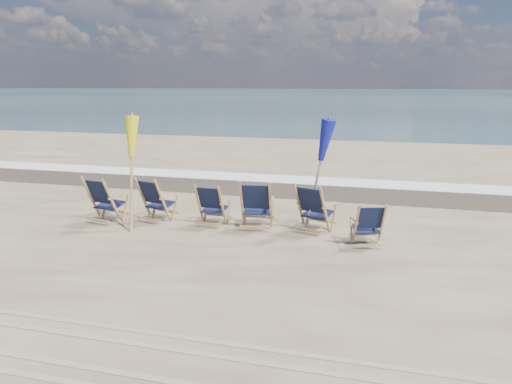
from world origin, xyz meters
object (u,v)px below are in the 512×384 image
beach_chair_1 (162,201)px  beach_chair_2 (222,206)px  umbrella_blue (317,144)px  beach_chair_4 (324,210)px  beach_chair_0 (111,201)px  beach_chair_3 (270,206)px  beach_chair_5 (383,225)px  umbrella_yellow (129,142)px

beach_chair_1 → beach_chair_2: bearing=-161.4°
beach_chair_2 → umbrella_blue: 2.45m
beach_chair_2 → beach_chair_4: (2.22, 0.00, 0.05)m
umbrella_blue → beach_chair_0: bearing=-171.9°
beach_chair_0 → beach_chair_4: 4.64m
beach_chair_1 → umbrella_blue: (3.38, 0.25, 1.35)m
beach_chair_0 → beach_chair_3: bearing=-159.6°
beach_chair_0 → beach_chair_1: beach_chair_0 is taller
beach_chair_4 → beach_chair_1: bearing=21.1°
beach_chair_1 → beach_chair_3: size_ratio=0.95×
beach_chair_4 → umbrella_blue: (-0.20, 0.16, 1.33)m
beach_chair_5 → umbrella_yellow: size_ratio=0.37×
beach_chair_0 → beach_chair_5: bearing=-168.0°
umbrella_yellow → beach_chair_0: bearing=167.4°
beach_chair_1 → beach_chair_2: (1.36, 0.09, -0.04)m
beach_chair_5 → beach_chair_1: bearing=-22.9°
beach_chair_0 → beach_chair_2: size_ratio=1.12×
beach_chair_1 → umbrella_blue: bearing=-160.9°
beach_chair_1 → beach_chair_4: (3.58, 0.09, 0.02)m
beach_chair_2 → umbrella_blue: (2.01, 0.16, 1.39)m
beach_chair_0 → beach_chair_3: beach_chair_3 is taller
umbrella_blue → umbrella_yellow: bearing=-168.7°
beach_chair_3 → beach_chair_4: 1.15m
beach_chair_2 → umbrella_yellow: umbrella_yellow is taller
beach_chair_0 → umbrella_yellow: bearing=179.2°
beach_chair_1 → beach_chair_2: beach_chair_1 is taller
beach_chair_3 → umbrella_blue: (0.95, 0.10, 1.32)m
umbrella_blue → beach_chair_1: bearing=-175.8°
beach_chair_2 → beach_chair_4: 2.22m
beach_chair_0 → umbrella_yellow: 1.47m
beach_chair_2 → umbrella_blue: size_ratio=0.40×
beach_chair_4 → beach_chair_5: size_ratio=1.19×
beach_chair_2 → beach_chair_5: 3.42m
beach_chair_1 → beach_chair_3: 2.44m
beach_chair_4 → umbrella_blue: size_ratio=0.45×
beach_chair_1 → umbrella_yellow: size_ratio=0.43×
beach_chair_2 → beach_chair_4: size_ratio=0.90×
beach_chair_5 → umbrella_blue: umbrella_blue is taller
beach_chair_5 → umbrella_blue: size_ratio=0.37×
beach_chair_2 → beach_chair_3: 1.07m
beach_chair_3 → beach_chair_5: bearing=160.7°
beach_chair_5 → beach_chair_0: bearing=-18.3°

